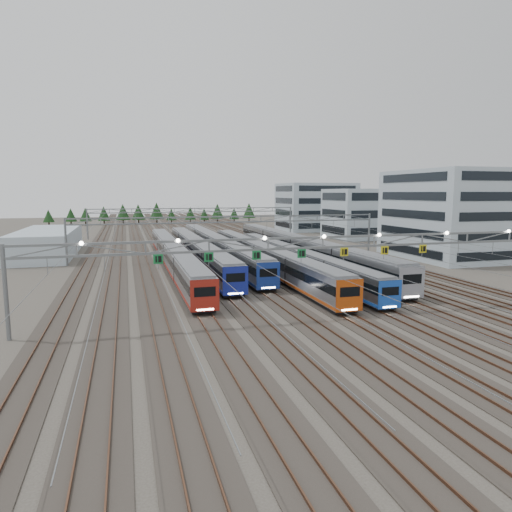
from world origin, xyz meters
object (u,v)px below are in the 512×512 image
object	(u,v)px
gantry_near	(323,245)
train_d	(263,256)
train_b	(197,250)
depot_bldg_south	(452,214)
gantry_mid	(231,224)
west_shed	(48,243)
depot_bldg_mid	(357,214)
train_c	(216,246)
train_f	(299,248)
depot_bldg_north	(316,207)
train_a	(173,255)
gantry_far	(195,213)
train_e	(296,259)

from	to	relation	value
gantry_near	train_d	bearing A→B (deg)	85.30
train_b	depot_bldg_south	bearing A→B (deg)	-7.50
train_b	gantry_mid	distance (m)	8.43
west_shed	depot_bldg_mid	bearing A→B (deg)	10.63
train_c	train_f	xyz separation A→B (m)	(13.50, -8.01, 0.14)
gantry_mid	west_shed	distance (m)	36.53
depot_bldg_north	depot_bldg_south	bearing A→B (deg)	-90.81
train_d	depot_bldg_mid	bearing A→B (deg)	46.71
train_a	depot_bldg_mid	size ratio (longest dim) A/B	3.89
train_a	gantry_far	xyz separation A→B (m)	(11.25, 51.58, 4.26)
gantry_near	gantry_far	distance (m)	85.12
gantry_near	gantry_mid	bearing A→B (deg)	89.93
depot_bldg_mid	west_shed	world-z (taller)	depot_bldg_mid
train_e	depot_bldg_north	bearing A→B (deg)	64.51
train_c	gantry_mid	bearing A→B (deg)	-55.40
gantry_far	gantry_near	bearing A→B (deg)	-90.03
train_a	train_f	world-z (taller)	train_f
train_d	gantry_far	distance (m)	57.39
train_d	gantry_far	bearing A→B (deg)	92.25
gantry_mid	train_e	bearing A→B (deg)	-65.81
train_c	gantry_far	xyz separation A→B (m)	(2.25, 41.74, 4.20)
train_a	depot_bldg_mid	xyz separation A→B (m)	(52.16, 35.44, 4.39)
gantry_far	train_a	bearing A→B (deg)	-102.30
depot_bldg_south	depot_bldg_mid	distance (m)	37.88
depot_bldg_north	train_c	bearing A→B (deg)	-128.94
gantry_mid	west_shed	bearing A→B (deg)	155.65
train_a	gantry_mid	size ratio (longest dim) A/B	1.10
train_b	train_e	bearing A→B (deg)	-42.12
train_a	depot_bldg_south	world-z (taller)	depot_bldg_south
train_f	gantry_far	xyz separation A→B (m)	(-11.25, 49.75, 4.07)
train_f	gantry_mid	size ratio (longest dim) A/B	1.20
train_a	gantry_mid	world-z (taller)	gantry_mid
train_d	depot_bldg_north	xyz separation A→B (m)	(38.73, 68.94, 5.38)
train_b	depot_bldg_south	world-z (taller)	depot_bldg_south
train_b	gantry_mid	world-z (taller)	gantry_mid
train_e	depot_bldg_south	size ratio (longest dim) A/B	2.41
depot_bldg_south	train_d	bearing A→B (deg)	-175.15
gantry_mid	depot_bldg_south	distance (m)	41.08
depot_bldg_north	train_a	bearing A→B (deg)	-129.51
depot_bldg_south	train_e	bearing A→B (deg)	-169.71
train_a	train_f	distance (m)	22.58
train_c	train_d	xyz separation A→B (m)	(4.50, -15.45, -0.05)
train_d	gantry_near	bearing A→B (deg)	-94.70
depot_bldg_north	train_e	bearing A→B (deg)	-115.49
gantry_far	train_c	bearing A→B (deg)	-93.09
west_shed	gantry_near	bearing A→B (deg)	-59.05
train_d	gantry_far	size ratio (longest dim) A/B	1.04
gantry_near	depot_bldg_north	world-z (taller)	depot_bldg_north
train_b	train_f	distance (m)	18.10
train_e	gantry_mid	world-z (taller)	gantry_mid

